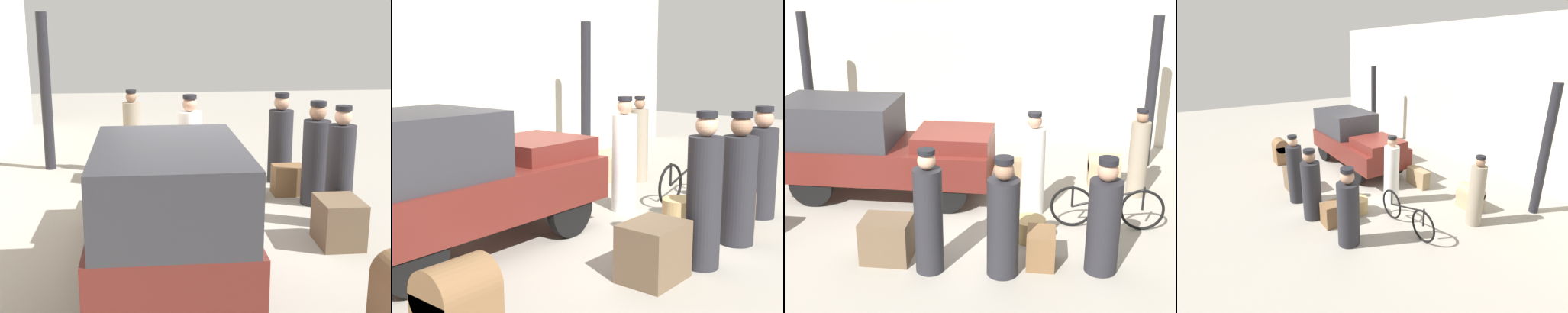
% 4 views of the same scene
% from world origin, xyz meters
% --- Properties ---
extents(ground_plane, '(30.00, 30.00, 0.00)m').
position_xyz_m(ground_plane, '(0.00, 0.00, 0.00)').
color(ground_plane, gray).
extents(canopy_pillar_right, '(0.21, 0.21, 3.00)m').
position_xyz_m(canopy_pillar_right, '(3.29, 2.77, 1.50)').
color(canopy_pillar_right, black).
rests_on(canopy_pillar_right, ground).
extents(truck, '(3.69, 1.52, 1.70)m').
position_xyz_m(truck, '(-1.73, 0.70, 0.92)').
color(truck, black).
rests_on(truck, ground).
extents(bicycle, '(1.75, 0.04, 0.72)m').
position_xyz_m(bicycle, '(2.23, -0.23, 0.35)').
color(bicycle, black).
rests_on(bicycle, ground).
extents(wicker_basket, '(0.47, 0.47, 0.33)m').
position_xyz_m(wicker_basket, '(1.06, -0.75, 0.17)').
color(wicker_basket, tan).
rests_on(wicker_basket, ground).
extents(porter_with_bicycle, '(0.42, 0.42, 1.64)m').
position_xyz_m(porter_with_bicycle, '(0.73, -1.74, 0.74)').
color(porter_with_bicycle, '#232328').
rests_on(porter_with_bicycle, ground).
extents(porter_standing_middle, '(0.38, 0.38, 1.72)m').
position_xyz_m(porter_standing_middle, '(-0.24, -1.78, 0.79)').
color(porter_standing_middle, '#232328').
rests_on(porter_standing_middle, ground).
extents(conductor_in_dark_uniform, '(0.33, 0.33, 1.59)m').
position_xyz_m(conductor_in_dark_uniform, '(2.87, 1.15, 0.73)').
color(conductor_in_dark_uniform, gray).
rests_on(conductor_in_dark_uniform, ground).
extents(porter_lifting_near_truck, '(0.37, 0.37, 1.72)m').
position_xyz_m(porter_lifting_near_truck, '(1.07, 0.20, 0.79)').
color(porter_lifting_near_truck, white).
rests_on(porter_lifting_near_truck, ground).
extents(porter_carrying_trunk, '(0.43, 0.43, 1.61)m').
position_xyz_m(porter_carrying_trunk, '(2.04, -1.51, 0.72)').
color(porter_carrying_trunk, '#232328').
rests_on(porter_carrying_trunk, ground).
extents(trunk_umber_medium, '(0.58, 0.37, 0.61)m').
position_xyz_m(trunk_umber_medium, '(2.36, 1.62, 0.31)').
color(trunk_umber_medium, '#9E8966').
rests_on(trunk_umber_medium, ground).
extents(trunk_wicker_pale, '(0.38, 0.50, 0.50)m').
position_xyz_m(trunk_wicker_pale, '(1.23, -1.45, 0.25)').
color(trunk_wicker_pale, brown).
rests_on(trunk_wicker_pale, ground).
extents(suitcase_black_upright, '(0.67, 0.54, 0.61)m').
position_xyz_m(suitcase_black_upright, '(-0.89, -1.56, 0.31)').
color(suitcase_black_upright, brown).
rests_on(suitcase_black_upright, ground).
extents(suitcase_small_leather, '(0.72, 0.27, 0.49)m').
position_xyz_m(suitcase_small_leather, '(0.68, 1.41, 0.25)').
color(suitcase_small_leather, '#937A56').
rests_on(suitcase_small_leather, ground).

